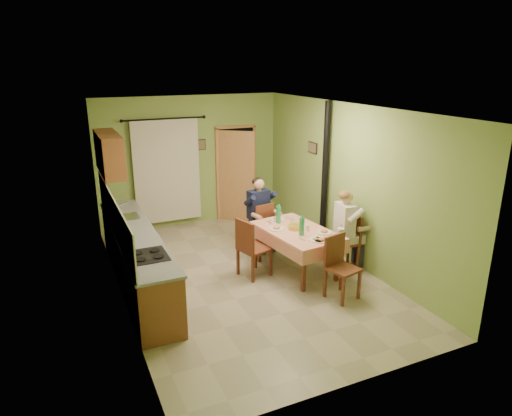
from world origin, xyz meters
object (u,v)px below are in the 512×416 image
dining_table (296,250)px  chair_near (341,280)px  man_far (259,206)px  man_right (346,221)px  chair_left (254,259)px  chair_right (345,252)px  stove_flue (324,196)px  chair_far (260,236)px

dining_table → chair_near: 1.12m
dining_table → man_far: size_ratio=1.22×
man_far → chair_near: bearing=-90.3°
dining_table → man_right: (0.83, -0.24, 0.50)m
dining_table → chair_left: (-0.74, 0.15, -0.09)m
chair_left → man_right: man_right is taller
chair_right → stove_flue: (0.17, 1.01, 0.73)m
dining_table → chair_right: size_ratio=1.75×
chair_far → man_far: 0.59m
chair_right → stove_flue: bearing=-3.4°
chair_right → chair_far: bearing=43.6°
man_far → man_right: (1.01, -1.35, 0.00)m
chair_far → chair_left: 1.11m
chair_near → man_far: (-0.36, 2.22, 0.59)m
chair_right → man_right: (-0.01, 0.00, 0.59)m
chair_near → chair_right: (0.67, 0.86, -0.00)m
man_right → stove_flue: stove_flue is taller
chair_far → man_far: bearing=90.0°
chair_far → chair_left: chair_left is taller
chair_near → man_right: (0.65, 0.86, 0.59)m
chair_far → chair_near: 2.23m
chair_near → stove_flue: bearing=-128.0°
chair_right → man_far: (-1.02, 1.36, 0.59)m
stove_flue → man_far: bearing=164.1°
chair_left → stove_flue: (1.75, 0.63, 0.73)m
chair_right → man_far: size_ratio=0.69×
chair_far → chair_left: (-0.56, -0.96, 0.00)m
chair_near → man_right: man_right is taller
stove_flue → chair_right: bearing=-99.8°
chair_right → chair_left: chair_left is taller
chair_far → man_far: (-0.00, 0.01, 0.59)m
chair_far → chair_right: chair_right is taller
man_far → man_right: 1.69m
chair_far → chair_near: (0.35, -2.21, 0.00)m
man_far → stove_flue: 1.25m
man_right → stove_flue: size_ratio=0.50×
dining_table → stove_flue: (1.01, 0.77, 0.64)m
chair_far → man_right: bearing=-62.5°
chair_right → chair_left: bearing=82.6°
chair_far → man_far: man_far is taller
chair_near → chair_right: bearing=-141.6°
chair_far → chair_right: 1.69m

